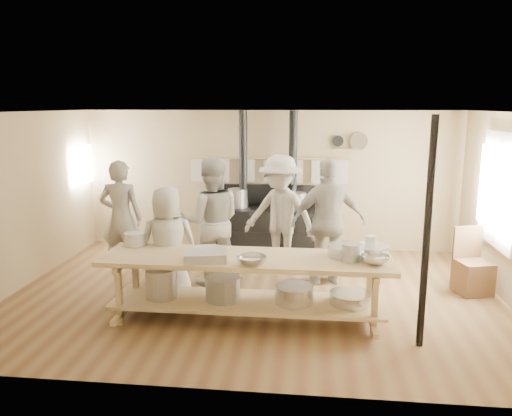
# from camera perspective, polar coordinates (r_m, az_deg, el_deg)

# --- Properties ---
(ground) EXTENTS (7.00, 7.00, 0.00)m
(ground) POSITION_cam_1_polar(r_m,az_deg,el_deg) (7.34, -0.17, -9.82)
(ground) COLOR brown
(ground) RESTS_ON ground
(room_shell) EXTENTS (7.00, 7.00, 7.00)m
(room_shell) POSITION_cam_1_polar(r_m,az_deg,el_deg) (6.92, -0.18, 2.79)
(room_shell) COLOR #CDB283
(room_shell) RESTS_ON ground
(window_right) EXTENTS (0.09, 1.50, 1.65)m
(window_right) POSITION_cam_1_polar(r_m,az_deg,el_deg) (7.95, 26.06, 1.87)
(window_right) COLOR beige
(window_right) RESTS_ON ground
(left_opening) EXTENTS (0.00, 0.90, 0.90)m
(left_opening) POSITION_cam_1_polar(r_m,az_deg,el_deg) (9.81, -19.28, 4.64)
(left_opening) COLOR white
(left_opening) RESTS_ON ground
(stove) EXTENTS (1.90, 0.75, 2.60)m
(stove) POSITION_cam_1_polar(r_m,az_deg,el_deg) (9.20, 1.28, -1.97)
(stove) COLOR black
(stove) RESTS_ON ground
(towel_rail) EXTENTS (3.00, 0.04, 0.47)m
(towel_rail) POSITION_cam_1_polar(r_m,az_deg,el_deg) (9.29, 1.51, 4.67)
(towel_rail) COLOR tan
(towel_rail) RESTS_ON ground
(back_wall_shelf) EXTENTS (0.63, 0.14, 0.32)m
(back_wall_shelf) POSITION_cam_1_polar(r_m,az_deg,el_deg) (9.27, 10.66, 7.23)
(back_wall_shelf) COLOR tan
(back_wall_shelf) RESTS_ON ground
(prep_table) EXTENTS (3.60, 0.90, 0.85)m
(prep_table) POSITION_cam_1_polar(r_m,az_deg,el_deg) (6.33, -1.19, -8.41)
(prep_table) COLOR tan
(prep_table) RESTS_ON ground
(support_post) EXTENTS (0.08, 0.08, 2.60)m
(support_post) POSITION_cam_1_polar(r_m,az_deg,el_deg) (5.76, 18.95, -2.97)
(support_post) COLOR black
(support_post) RESTS_ON ground
(cook_far_left) EXTENTS (0.70, 0.48, 1.86)m
(cook_far_left) POSITION_cam_1_polar(r_m,az_deg,el_deg) (8.24, -15.16, -1.09)
(cook_far_left) COLOR #AEA99A
(cook_far_left) RESTS_ON ground
(cook_left) EXTENTS (1.08, 0.93, 1.94)m
(cook_left) POSITION_cam_1_polar(r_m,az_deg,el_deg) (7.55, -5.14, -1.55)
(cook_left) COLOR #AEA99A
(cook_left) RESTS_ON ground
(cook_center) EXTENTS (0.93, 0.76, 1.64)m
(cook_center) POSITION_cam_1_polar(r_m,az_deg,el_deg) (6.91, -10.00, -4.24)
(cook_center) COLOR #AEA99A
(cook_center) RESTS_ON ground
(cook_right) EXTENTS (1.20, 0.70, 1.93)m
(cook_right) POSITION_cam_1_polar(r_m,az_deg,el_deg) (7.59, 8.27, -1.60)
(cook_right) COLOR #AEA99A
(cook_right) RESTS_ON ground
(cook_by_window) EXTENTS (1.42, 1.13, 1.92)m
(cook_by_window) POSITION_cam_1_polar(r_m,az_deg,el_deg) (8.05, 2.77, -0.74)
(cook_by_window) COLOR #AEA99A
(cook_by_window) RESTS_ON ground
(chair) EXTENTS (0.55, 0.55, 0.96)m
(chair) POSITION_cam_1_polar(r_m,az_deg,el_deg) (7.97, 23.48, -6.93)
(chair) COLOR brown
(chair) RESTS_ON ground
(bowl_white_a) EXTENTS (0.46, 0.46, 0.09)m
(bowl_white_a) POSITION_cam_1_polar(r_m,az_deg,el_deg) (6.29, -5.60, -4.98)
(bowl_white_a) COLOR silver
(bowl_white_a) RESTS_ON prep_table
(bowl_steel_a) EXTENTS (0.49, 0.49, 0.11)m
(bowl_steel_a) POSITION_cam_1_polar(r_m,az_deg,el_deg) (5.88, -0.51, -6.02)
(bowl_steel_a) COLOR silver
(bowl_steel_a) RESTS_ON prep_table
(bowl_white_b) EXTENTS (0.58, 0.58, 0.10)m
(bowl_white_b) POSITION_cam_1_polar(r_m,az_deg,el_deg) (6.52, 12.95, -4.58)
(bowl_white_b) COLOR silver
(bowl_white_b) RESTS_ON prep_table
(bowl_steel_b) EXTENTS (0.45, 0.45, 0.11)m
(bowl_steel_b) POSITION_cam_1_polar(r_m,az_deg,el_deg) (6.10, 13.41, -5.72)
(bowl_steel_b) COLOR silver
(bowl_steel_b) RESTS_ON prep_table
(roasting_pan) EXTENTS (0.56, 0.43, 0.11)m
(roasting_pan) POSITION_cam_1_polar(r_m,az_deg,el_deg) (6.06, -5.81, -5.52)
(roasting_pan) COLOR #B2B2B7
(roasting_pan) RESTS_ON prep_table
(mixing_bowl_large) EXTENTS (0.53, 0.53, 0.15)m
(mixing_bowl_large) POSITION_cam_1_polar(r_m,az_deg,el_deg) (6.30, 10.26, -4.84)
(mixing_bowl_large) COLOR silver
(mixing_bowl_large) RESTS_ON prep_table
(bucket_galv) EXTENTS (0.29, 0.29, 0.21)m
(bucket_galv) POSITION_cam_1_polar(r_m,az_deg,el_deg) (6.13, 10.83, -4.99)
(bucket_galv) COLOR gray
(bucket_galv) RESTS_ON prep_table
(deep_bowl_enamel) EXTENTS (0.34, 0.34, 0.17)m
(deep_bowl_enamel) POSITION_cam_1_polar(r_m,az_deg,el_deg) (6.87, -13.71, -3.47)
(deep_bowl_enamel) COLOR silver
(deep_bowl_enamel) RESTS_ON prep_table
(pitcher) EXTENTS (0.15, 0.15, 0.22)m
(pitcher) POSITION_cam_1_polar(r_m,az_deg,el_deg) (6.50, 12.97, -4.07)
(pitcher) COLOR silver
(pitcher) RESTS_ON prep_table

